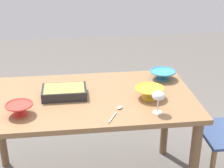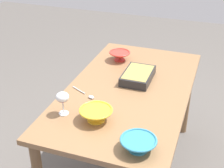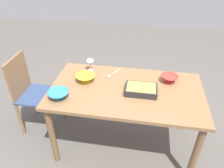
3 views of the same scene
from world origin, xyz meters
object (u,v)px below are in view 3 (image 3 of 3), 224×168
object	(u,v)px
dining_table	(126,97)
wine_glass	(90,62)
small_bowl	(58,94)
serving_spoon	(111,74)
casserole_dish	(141,89)
chair	(31,92)
mixing_bowl	(169,78)
serving_bowl	(86,78)

from	to	relation	value
dining_table	wine_glass	world-z (taller)	wine_glass
dining_table	small_bowl	bearing A→B (deg)	-158.84
serving_spoon	casserole_dish	bearing A→B (deg)	-38.00
chair	small_bowl	world-z (taller)	chair
small_bowl	mixing_bowl	bearing A→B (deg)	23.19
mixing_bowl	small_bowl	bearing A→B (deg)	-156.81
chair	mixing_bowl	xyz separation A→B (m)	(1.50, 0.08, 0.29)
casserole_dish	mixing_bowl	xyz separation A→B (m)	(0.27, 0.22, 0.01)
casserole_dish	serving_bowl	xyz separation A→B (m)	(-0.56, 0.10, 0.01)
casserole_dish	wine_glass	bearing A→B (deg)	151.57
serving_bowl	casserole_dish	bearing A→B (deg)	-9.84
dining_table	casserole_dish	distance (m)	0.20
dining_table	serving_bowl	world-z (taller)	serving_bowl
chair	small_bowl	bearing A→B (deg)	-34.41
dining_table	small_bowl	world-z (taller)	small_bowl
mixing_bowl	serving_spoon	world-z (taller)	mixing_bowl
chair	casserole_dish	xyz separation A→B (m)	(1.23, -0.14, 0.28)
serving_bowl	serving_spoon	xyz separation A→B (m)	(0.24, 0.16, -0.04)
dining_table	casserole_dish	bearing A→B (deg)	-10.19
dining_table	small_bowl	xyz separation A→B (m)	(-0.59, -0.23, 0.14)
chair	wine_glass	distance (m)	0.78
dining_table	wine_glass	bearing A→B (deg)	146.49
mixing_bowl	serving_bowl	size ratio (longest dim) A/B	0.86
chair	casserole_dish	size ratio (longest dim) A/B	3.14
casserole_dish	chair	bearing A→B (deg)	173.43
chair	serving_spoon	distance (m)	0.95
chair	serving_bowl	bearing A→B (deg)	-3.82
small_bowl	serving_bowl	world-z (taller)	serving_bowl
wine_glass	mixing_bowl	xyz separation A→B (m)	(0.83, -0.08, -0.07)
dining_table	casserole_dish	size ratio (longest dim) A/B	4.95
serving_bowl	serving_spoon	size ratio (longest dim) A/B	0.97
wine_glass	small_bowl	bearing A→B (deg)	-108.08
wine_glass	serving_spoon	bearing A→B (deg)	-12.13
small_bowl	serving_spoon	size ratio (longest dim) A/B	0.95
serving_bowl	serving_spoon	world-z (taller)	serving_bowl
mixing_bowl	serving_bowl	xyz separation A→B (m)	(-0.83, -0.13, 0.00)
wine_glass	mixing_bowl	distance (m)	0.84
mixing_bowl	serving_spoon	bearing A→B (deg)	177.15
wine_glass	casserole_dish	world-z (taller)	wine_glass
chair	mixing_bowl	distance (m)	1.53
casserole_dish	serving_spoon	size ratio (longest dim) A/B	1.47
chair	casserole_dish	distance (m)	1.27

